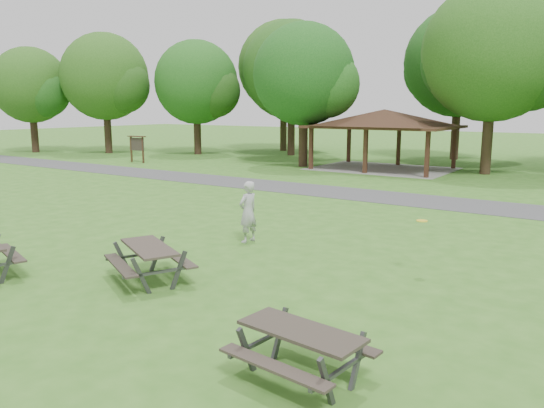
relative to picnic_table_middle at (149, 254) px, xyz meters
The scene contains 16 objects.
ground 0.70m from the picnic_table_middle, 132.16° to the right, with size 160.00×160.00×0.00m, color #366D1F.
asphalt_path 13.79m from the picnic_table_middle, 90.83° to the left, with size 120.00×3.20×0.02m, color #434345.
pavilion 24.27m from the picnic_table_middle, 100.02° to the left, with size 8.60×7.01×3.76m.
notice_board 26.92m from the picnic_table_middle, 138.65° to the left, with size 1.60×0.30×1.88m.
tree_row_a 36.00m from the picnic_table_middle, 142.20° to the left, with size 7.56×7.20×9.97m.
tree_row_b 33.34m from the picnic_table_middle, 129.84° to the left, with size 7.14×6.80×9.28m.
tree_row_c 32.61m from the picnic_table_middle, 116.09° to the left, with size 8.19×7.80×10.67m.
tree_row_d 24.64m from the picnic_table_middle, 112.23° to the left, with size 6.93×6.60×9.27m.
tree_row_e 25.63m from the picnic_table_middle, 85.62° to the left, with size 8.40×8.00×11.02m.
tree_deep_a 37.12m from the picnic_table_middle, 117.89° to the left, with size 8.40×8.00×11.38m.
tree_deep_b 33.46m from the picnic_table_middle, 93.66° to the left, with size 8.40×8.00×11.13m.
tree_flank_left 39.27m from the picnic_table_middle, 151.14° to the left, with size 6.72×6.40×8.93m.
picnic_table_middle is the anchor object (origin of this frame).
picnic_table_far 5.45m from the picnic_table_middle, 20.11° to the right, with size 2.00×1.68×0.81m.
frisbee_in_flight 6.31m from the picnic_table_middle, 38.16° to the left, with size 0.30×0.30×0.02m.
frisbee_thrower 4.14m from the picnic_table_middle, 93.83° to the left, with size 0.66×0.43×1.81m, color #A9A9AC.
Camera 1 is at (8.97, -7.81, 3.93)m, focal length 35.00 mm.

